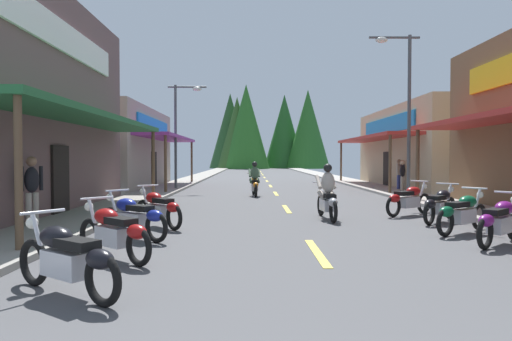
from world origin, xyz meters
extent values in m
cube|color=#4C4C4F|center=(0.00, 30.40, -0.05)|extent=(9.67, 90.80, 0.10)
cube|color=gray|center=(-5.85, 30.40, 0.06)|extent=(2.04, 90.80, 0.12)
cube|color=#9E9991|center=(5.85, 30.40, 0.06)|extent=(2.04, 90.80, 0.12)
cube|color=#E0C64C|center=(0.00, 7.48, 0.01)|extent=(0.16, 2.40, 0.01)
cube|color=#E0C64C|center=(0.00, 14.43, 0.01)|extent=(0.16, 2.40, 0.01)
cube|color=#E0C64C|center=(0.00, 20.99, 0.01)|extent=(0.16, 2.40, 0.01)
cube|color=#E0C64C|center=(0.00, 26.92, 0.01)|extent=(0.16, 2.40, 0.01)
cube|color=#E0C64C|center=(0.00, 32.98, 0.01)|extent=(0.16, 2.40, 0.01)
cube|color=#E0C64C|center=(0.00, 39.09, 0.01)|extent=(0.16, 2.40, 0.01)
cube|color=#E0C64C|center=(0.00, 45.15, 0.01)|extent=(0.16, 2.40, 0.01)
cube|color=#E0C64C|center=(0.00, 50.17, 0.01)|extent=(0.16, 2.40, 0.01)
cube|color=#E0C64C|center=(0.00, 56.16, 0.01)|extent=(0.16, 2.40, 0.01)
cube|color=#E0C64C|center=(0.00, 62.88, 0.01)|extent=(0.16, 2.40, 0.01)
cube|color=#E0C64C|center=(0.00, 68.53, 0.01)|extent=(0.16, 2.40, 0.01)
cube|color=#236033|center=(-5.97, 12.61, 2.90)|extent=(1.80, 11.17, 0.16)
cylinder|color=brown|center=(-5.27, 7.23, 1.41)|extent=(0.14, 0.14, 2.82)
cylinder|color=brown|center=(-5.27, 18.00, 1.41)|extent=(0.14, 0.14, 2.82)
cube|color=white|center=(-6.81, 12.61, 5.35)|extent=(0.10, 8.69, 0.90)
cube|color=black|center=(-6.83, 12.61, 1.05)|extent=(0.08, 1.10, 2.10)
cube|color=gray|center=(-10.94, 25.37, 2.28)|extent=(8.13, 10.88, 4.57)
cube|color=#8C338C|center=(-5.97, 25.37, 2.90)|extent=(1.80, 9.80, 0.16)
cylinder|color=brown|center=(-5.27, 20.67, 1.41)|extent=(0.14, 0.14, 2.82)
cylinder|color=brown|center=(-5.27, 30.07, 1.41)|extent=(0.14, 0.14, 2.82)
cube|color=#197FCC|center=(-6.81, 25.37, 3.56)|extent=(0.10, 7.62, 0.90)
cube|color=black|center=(-6.83, 25.37, 1.05)|extent=(0.08, 1.10, 2.10)
cylinder|color=brown|center=(5.27, 16.66, 1.41)|extent=(0.14, 0.14, 2.82)
cube|color=tan|center=(10.29, 25.75, 2.35)|extent=(6.85, 13.00, 4.70)
cube|color=#B72D28|center=(5.97, 25.75, 2.90)|extent=(1.80, 11.70, 0.16)
cylinder|color=brown|center=(5.27, 20.10, 1.41)|extent=(0.14, 0.14, 2.82)
cylinder|color=brown|center=(5.27, 31.40, 1.41)|extent=(0.14, 0.14, 2.82)
cube|color=#197FCC|center=(6.81, 25.75, 3.66)|extent=(0.10, 9.10, 0.90)
cube|color=black|center=(6.83, 25.75, 1.05)|extent=(0.08, 1.10, 2.10)
cylinder|color=#474C51|center=(-5.23, 23.34, 2.81)|extent=(0.14, 0.14, 5.62)
cylinder|color=#474C51|center=(-4.61, 23.34, 5.52)|extent=(2.06, 0.10, 0.10)
ellipsoid|color=silver|center=(-4.08, 23.34, 5.42)|extent=(0.50, 0.30, 0.24)
cylinder|color=#474C51|center=(5.23, 17.54, 3.36)|extent=(0.14, 0.14, 6.71)
cylinder|color=#474C51|center=(4.61, 17.54, 6.61)|extent=(2.06, 0.10, 0.10)
ellipsoid|color=silver|center=(4.08, 17.54, 6.51)|extent=(0.50, 0.30, 0.24)
torus|color=black|center=(3.19, 7.68, 0.32)|extent=(0.55, 0.50, 0.64)
cube|color=silver|center=(3.75, 8.17, 0.40)|extent=(0.71, 0.67, 0.32)
ellipsoid|color=#721972|center=(3.90, 8.31, 0.72)|extent=(0.63, 0.61, 0.28)
cube|color=black|center=(3.57, 8.01, 0.68)|extent=(0.64, 0.61, 0.12)
ellipsoid|color=#721972|center=(3.23, 7.71, 0.55)|extent=(0.49, 0.47, 0.24)
cylinder|color=silver|center=(4.22, 8.58, 0.65)|extent=(0.32, 0.29, 0.71)
cylinder|color=silver|center=(4.13, 8.50, 1.02)|extent=(0.43, 0.48, 0.04)
torus|color=black|center=(4.25, 9.97, 0.32)|extent=(0.57, 0.46, 0.64)
torus|color=black|center=(3.05, 9.07, 0.32)|extent=(0.57, 0.46, 0.64)
cube|color=silver|center=(3.65, 9.52, 0.40)|extent=(0.73, 0.64, 0.32)
ellipsoid|color=#0C5933|center=(3.81, 9.64, 0.72)|extent=(0.64, 0.59, 0.28)
cube|color=black|center=(3.45, 9.37, 0.68)|extent=(0.65, 0.58, 0.12)
ellipsoid|color=#0C5933|center=(3.09, 9.10, 0.55)|extent=(0.50, 0.45, 0.24)
cylinder|color=silver|center=(4.15, 9.89, 0.65)|extent=(0.33, 0.27, 0.71)
cylinder|color=silver|center=(4.05, 9.82, 1.02)|extent=(0.39, 0.51, 0.04)
sphere|color=white|center=(4.28, 9.99, 0.85)|extent=(0.16, 0.16, 0.16)
torus|color=black|center=(4.40, 11.82, 0.32)|extent=(0.51, 0.53, 0.64)
torus|color=black|center=(3.36, 10.74, 0.32)|extent=(0.51, 0.53, 0.64)
cube|color=silver|center=(3.88, 11.28, 0.40)|extent=(0.69, 0.70, 0.32)
ellipsoid|color=black|center=(4.02, 11.43, 0.72)|extent=(0.62, 0.63, 0.28)
cube|color=black|center=(3.71, 11.10, 0.68)|extent=(0.62, 0.63, 0.12)
ellipsoid|color=black|center=(3.40, 10.77, 0.55)|extent=(0.48, 0.48, 0.24)
cylinder|color=silver|center=(4.31, 11.73, 0.65)|extent=(0.30, 0.31, 0.71)
cylinder|color=silver|center=(4.22, 11.64, 1.02)|extent=(0.46, 0.44, 0.04)
sphere|color=white|center=(4.42, 11.85, 0.85)|extent=(0.16, 0.16, 0.16)
torus|color=black|center=(4.18, 13.18, 0.32)|extent=(0.58, 0.45, 0.64)
torus|color=black|center=(2.95, 12.32, 0.32)|extent=(0.58, 0.45, 0.64)
cube|color=silver|center=(3.56, 12.75, 0.40)|extent=(0.73, 0.63, 0.32)
ellipsoid|color=#A51414|center=(3.72, 12.86, 0.72)|extent=(0.64, 0.58, 0.28)
cube|color=black|center=(3.36, 12.60, 0.68)|extent=(0.65, 0.57, 0.12)
ellipsoid|color=#A51414|center=(2.99, 12.35, 0.55)|extent=(0.50, 0.45, 0.24)
cylinder|color=silver|center=(4.07, 13.10, 0.65)|extent=(0.34, 0.26, 0.71)
cylinder|color=silver|center=(3.97, 13.04, 1.02)|extent=(0.38, 0.51, 0.04)
sphere|color=white|center=(4.20, 13.20, 0.85)|extent=(0.16, 0.16, 0.16)
torus|color=black|center=(-4.14, 5.41, 0.32)|extent=(0.58, 0.46, 0.64)
torus|color=black|center=(-2.92, 4.53, 0.32)|extent=(0.58, 0.46, 0.64)
cube|color=silver|center=(-3.53, 4.97, 0.40)|extent=(0.73, 0.64, 0.32)
ellipsoid|color=black|center=(-3.69, 5.09, 0.72)|extent=(0.64, 0.59, 0.28)
cube|color=black|center=(-3.33, 4.82, 0.68)|extent=(0.65, 0.58, 0.12)
ellipsoid|color=black|center=(-2.96, 4.56, 0.55)|extent=(0.50, 0.45, 0.24)
cylinder|color=silver|center=(-4.03, 5.33, 0.65)|extent=(0.34, 0.27, 0.71)
cylinder|color=silver|center=(-3.94, 5.26, 1.02)|extent=(0.38, 0.51, 0.04)
sphere|color=white|center=(-4.16, 5.43, 0.85)|extent=(0.16, 0.16, 0.16)
torus|color=black|center=(-4.12, 7.45, 0.32)|extent=(0.55, 0.50, 0.64)
torus|color=black|center=(-2.99, 6.46, 0.32)|extent=(0.55, 0.50, 0.64)
cube|color=silver|center=(-3.55, 6.96, 0.40)|extent=(0.71, 0.67, 0.32)
ellipsoid|color=#A51414|center=(-3.70, 7.09, 0.72)|extent=(0.63, 0.61, 0.28)
cube|color=black|center=(-3.37, 6.79, 0.68)|extent=(0.64, 0.61, 0.12)
ellipsoid|color=#A51414|center=(-3.03, 6.49, 0.55)|extent=(0.49, 0.47, 0.24)
cylinder|color=silver|center=(-4.02, 7.37, 0.65)|extent=(0.32, 0.29, 0.71)
cylinder|color=silver|center=(-3.93, 7.29, 1.02)|extent=(0.43, 0.48, 0.04)
sphere|color=white|center=(-4.14, 7.47, 0.85)|extent=(0.16, 0.16, 0.16)
torus|color=black|center=(-4.33, 9.34, 0.32)|extent=(0.57, 0.46, 0.64)
torus|color=black|center=(-3.13, 8.45, 0.32)|extent=(0.57, 0.46, 0.64)
cube|color=silver|center=(-3.73, 8.89, 0.40)|extent=(0.73, 0.64, 0.32)
ellipsoid|color=navy|center=(-3.89, 9.01, 0.72)|extent=(0.64, 0.59, 0.28)
cube|color=black|center=(-3.53, 8.74, 0.68)|extent=(0.65, 0.58, 0.12)
ellipsoid|color=navy|center=(-3.17, 8.48, 0.55)|extent=(0.50, 0.46, 0.24)
cylinder|color=silver|center=(-4.23, 9.26, 0.65)|extent=(0.33, 0.27, 0.71)
cylinder|color=silver|center=(-4.13, 9.19, 1.02)|extent=(0.39, 0.51, 0.04)
sphere|color=white|center=(-4.36, 9.36, 0.85)|extent=(0.16, 0.16, 0.16)
torus|color=black|center=(-4.04, 11.12, 0.32)|extent=(0.50, 0.54, 0.64)
torus|color=black|center=(-3.04, 10.00, 0.32)|extent=(0.50, 0.54, 0.64)
cube|color=silver|center=(-3.54, 10.56, 0.40)|extent=(0.68, 0.71, 0.32)
ellipsoid|color=#A51414|center=(-3.67, 10.71, 0.72)|extent=(0.61, 0.63, 0.28)
cube|color=black|center=(-3.37, 10.37, 0.68)|extent=(0.61, 0.63, 0.12)
ellipsoid|color=#A51414|center=(-3.07, 10.04, 0.55)|extent=(0.47, 0.49, 0.24)
cylinder|color=silver|center=(-3.95, 11.02, 0.65)|extent=(0.29, 0.32, 0.71)
cylinder|color=silver|center=(-3.87, 10.93, 1.02)|extent=(0.47, 0.43, 0.04)
sphere|color=white|center=(-4.06, 11.14, 0.85)|extent=(0.16, 0.16, 0.16)
torus|color=black|center=(0.89, 12.69, 0.32)|extent=(0.14, 0.65, 0.64)
torus|color=black|center=(0.98, 11.20, 0.32)|extent=(0.14, 0.65, 0.64)
cube|color=silver|center=(0.94, 11.95, 0.40)|extent=(0.33, 0.72, 0.32)
ellipsoid|color=#99999E|center=(0.92, 12.15, 0.72)|extent=(0.36, 0.58, 0.28)
cube|color=black|center=(0.95, 11.70, 0.68)|extent=(0.32, 0.62, 0.12)
ellipsoid|color=#99999E|center=(0.98, 11.25, 0.55)|extent=(0.27, 0.45, 0.24)
cylinder|color=silver|center=(0.89, 12.56, 0.65)|extent=(0.08, 0.37, 0.71)
cylinder|color=silver|center=(0.90, 12.45, 1.02)|extent=(0.60, 0.08, 0.04)
sphere|color=white|center=(0.88, 12.72, 0.85)|extent=(0.16, 0.16, 0.16)
ellipsoid|color=#B2A599|center=(0.94, 11.80, 1.05)|extent=(0.40, 0.40, 0.64)
sphere|color=black|center=(0.94, 11.85, 1.45)|extent=(0.24, 0.24, 0.24)
cylinder|color=#B2A599|center=(0.77, 11.96, 0.70)|extent=(0.17, 0.43, 0.24)
cylinder|color=#B2A599|center=(0.72, 12.08, 1.05)|extent=(0.13, 0.51, 0.40)
cylinder|color=#B2A599|center=(1.09, 11.98, 0.70)|extent=(0.17, 0.43, 0.24)
cylinder|color=#B2A599|center=(1.13, 12.11, 1.05)|extent=(0.13, 0.51, 0.40)
torus|color=black|center=(-1.10, 20.48, 0.32)|extent=(0.14, 0.65, 0.64)
torus|color=black|center=(-0.99, 18.99, 0.32)|extent=(0.14, 0.65, 0.64)
cube|color=silver|center=(-1.04, 19.73, 0.40)|extent=(0.33, 0.72, 0.32)
ellipsoid|color=#BF660C|center=(-1.06, 19.93, 0.72)|extent=(0.36, 0.58, 0.28)
cube|color=black|center=(-1.03, 19.49, 0.68)|extent=(0.32, 0.62, 0.12)
ellipsoid|color=#BF660C|center=(-1.00, 19.04, 0.55)|extent=(0.27, 0.46, 0.24)
cylinder|color=silver|center=(-1.09, 20.35, 0.65)|extent=(0.09, 0.37, 0.71)
cylinder|color=silver|center=(-1.08, 20.23, 1.02)|extent=(0.60, 0.08, 0.04)
sphere|color=white|center=(-1.10, 20.51, 0.85)|extent=(0.16, 0.16, 0.16)
ellipsoid|color=#3F593F|center=(-1.03, 19.59, 1.05)|extent=(0.41, 0.41, 0.64)
sphere|color=black|center=(-1.04, 19.63, 1.45)|extent=(0.24, 0.24, 0.24)
cylinder|color=#3F593F|center=(-1.21, 19.74, 0.70)|extent=(0.17, 0.43, 0.24)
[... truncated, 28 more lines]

